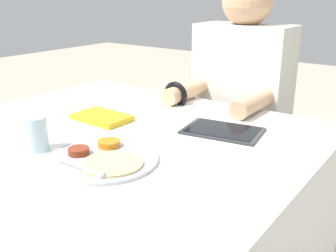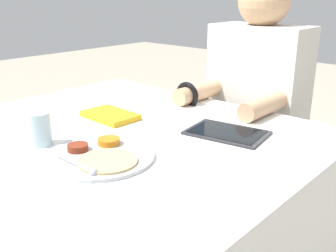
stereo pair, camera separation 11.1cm
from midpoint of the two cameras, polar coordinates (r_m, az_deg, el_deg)
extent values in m
cube|color=silver|center=(1.45, -4.46, -15.06)|extent=(1.22, 1.06, 0.75)
cylinder|color=#B7BABF|center=(1.08, -7.05, -4.48)|extent=(0.30, 0.30, 0.01)
cylinder|color=orange|center=(1.14, -5.85, -2.28)|extent=(0.06, 0.06, 0.02)
cylinder|color=maroon|center=(1.11, -10.19, -3.14)|extent=(0.06, 0.06, 0.02)
cylinder|color=tan|center=(1.03, -5.76, -5.12)|extent=(0.16, 0.16, 0.01)
cylinder|color=#B7BABF|center=(1.02, -10.33, -5.42)|extent=(0.15, 0.01, 0.01)
sphere|color=#B7BABF|center=(0.97, -7.52, -6.74)|extent=(0.02, 0.02, 0.02)
cube|color=silver|center=(1.41, -6.15, 1.26)|extent=(0.19, 0.13, 0.01)
cube|color=gold|center=(1.41, -6.15, 1.49)|extent=(0.20, 0.13, 0.02)
cube|color=#28282D|center=(1.27, 11.03, -1.02)|extent=(0.27, 0.20, 0.01)
cube|color=black|center=(1.27, 11.04, -0.83)|extent=(0.24, 0.18, 0.00)
cube|color=black|center=(1.95, 13.27, -11.23)|extent=(0.36, 0.22, 0.44)
cube|color=beige|center=(1.75, 14.58, 3.89)|extent=(0.40, 0.20, 0.61)
sphere|color=tan|center=(1.69, 15.75, 17.11)|extent=(0.21, 0.21, 0.21)
cylinder|color=tan|center=(1.64, 6.51, 4.91)|extent=(0.07, 0.26, 0.07)
cylinder|color=tan|center=(1.49, 15.92, 2.85)|extent=(0.07, 0.26, 0.07)
torus|color=black|center=(1.58, 4.81, 4.41)|extent=(0.11, 0.02, 0.11)
cylinder|color=silver|center=(1.19, -15.65, -0.47)|extent=(0.07, 0.07, 0.10)
camera|label=1|loc=(0.06, -87.21, 0.97)|focal=42.00mm
camera|label=2|loc=(0.06, 92.79, -0.97)|focal=42.00mm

